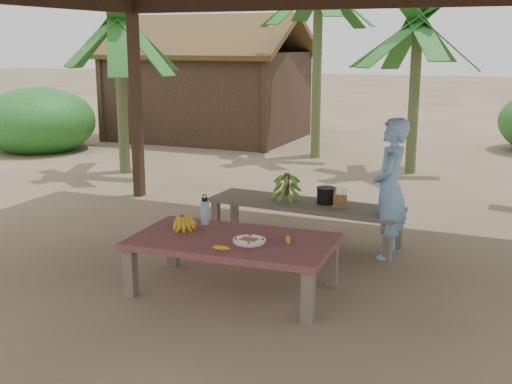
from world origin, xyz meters
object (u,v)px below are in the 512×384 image
at_px(work_table, 233,245).
at_px(woman, 390,189).
at_px(water_flask, 205,212).
at_px(cooking_pot, 326,196).
at_px(ripe_banana_bunch, 182,221).
at_px(bench, 304,207).
at_px(plate, 249,241).

bearing_deg(work_table, woman, 50.92).
height_order(water_flask, cooking_pot, water_flask).
relative_size(work_table, ripe_banana_bunch, 7.38).
bearing_deg(bench, work_table, -89.88).
bearing_deg(woman, water_flask, -58.77).
relative_size(water_flask, cooking_pot, 1.44).
bearing_deg(woman, plate, -36.47).
distance_m(ripe_banana_bunch, woman, 2.20).
distance_m(work_table, woman, 1.89).
relative_size(bench, water_flask, 7.44).
bearing_deg(work_table, cooking_pot, 75.79).
height_order(work_table, ripe_banana_bunch, ripe_banana_bunch).
distance_m(water_flask, cooking_pot, 1.64).
height_order(ripe_banana_bunch, plate, ripe_banana_bunch).
relative_size(bench, ripe_banana_bunch, 8.91).
bearing_deg(bench, cooking_pot, 17.17).
height_order(ripe_banana_bunch, cooking_pot, ripe_banana_bunch).
distance_m(plate, water_flask, 0.75).
bearing_deg(work_table, plate, -21.98).
height_order(work_table, woman, woman).
bearing_deg(ripe_banana_bunch, plate, -10.77).
bearing_deg(water_flask, work_table, -35.59).
xyz_separation_m(cooking_pot, woman, (0.75, -0.24, 0.20)).
distance_m(ripe_banana_bunch, cooking_pot, 1.90).
xyz_separation_m(bench, water_flask, (-0.55, -1.38, 0.23)).
bearing_deg(woman, work_table, -42.51).
xyz_separation_m(ripe_banana_bunch, cooking_pot, (0.91, 1.67, -0.04)).
bearing_deg(ripe_banana_bunch, work_table, -7.92).
bearing_deg(plate, water_flask, 148.88).
bearing_deg(woman, ripe_banana_bunch, -55.70).
bearing_deg(woman, cooking_pot, -114.02).
bearing_deg(work_table, ripe_banana_bunch, 168.98).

